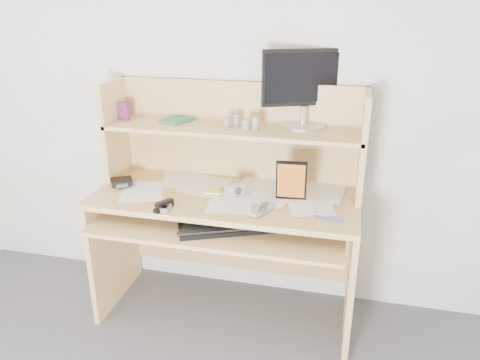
% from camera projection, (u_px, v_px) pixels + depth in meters
% --- Properties ---
extents(back_wall, '(3.60, 0.04, 2.50)m').
position_uv_depth(back_wall, '(239.00, 90.00, 2.58)').
color(back_wall, silver).
rests_on(back_wall, floor).
extents(desk, '(1.40, 0.70, 1.30)m').
position_uv_depth(desk, '(229.00, 199.00, 2.57)').
color(desk, '#D8B76F').
rests_on(desk, floor).
extents(paper_clutter, '(1.32, 0.54, 0.01)m').
position_uv_depth(paper_clutter, '(225.00, 195.00, 2.47)').
color(paper_clutter, silver).
rests_on(paper_clutter, desk).
extents(keyboard, '(0.52, 0.35, 0.03)m').
position_uv_depth(keyboard, '(228.00, 226.00, 2.32)').
color(keyboard, black).
rests_on(keyboard, desk).
extents(tv_remote, '(0.11, 0.17, 0.02)m').
position_uv_depth(tv_remote, '(263.00, 209.00, 2.28)').
color(tv_remote, gray).
rests_on(tv_remote, paper_clutter).
extents(flip_phone, '(0.04, 0.08, 0.02)m').
position_uv_depth(flip_phone, '(166.00, 207.00, 2.30)').
color(flip_phone, '#A9A9AB').
rests_on(flip_phone, paper_clutter).
extents(stapler, '(0.07, 0.13, 0.04)m').
position_uv_depth(stapler, '(164.00, 205.00, 2.30)').
color(stapler, black).
rests_on(stapler, paper_clutter).
extents(wallet, '(0.15, 0.14, 0.03)m').
position_uv_depth(wallet, '(122.00, 181.00, 2.60)').
color(wallet, black).
rests_on(wallet, paper_clutter).
extents(sticky_note_pad, '(0.10, 0.10, 0.01)m').
position_uv_depth(sticky_note_pad, '(212.00, 191.00, 2.52)').
color(sticky_note_pad, yellow).
rests_on(sticky_note_pad, desk).
extents(digital_camera, '(0.11, 0.08, 0.06)m').
position_uv_depth(digital_camera, '(234.00, 190.00, 2.45)').
color(digital_camera, '#BDBCBF').
rests_on(digital_camera, paper_clutter).
extents(game_case, '(0.16, 0.03, 0.22)m').
position_uv_depth(game_case, '(291.00, 180.00, 2.36)').
color(game_case, black).
rests_on(game_case, paper_clutter).
extents(blue_pen, '(0.15, 0.04, 0.01)m').
position_uv_depth(blue_pen, '(328.00, 218.00, 2.20)').
color(blue_pen, '#1C33D3').
rests_on(blue_pen, paper_clutter).
extents(card_box, '(0.08, 0.04, 0.10)m').
position_uv_depth(card_box, '(123.00, 111.00, 2.62)').
color(card_box, maroon).
rests_on(card_box, desk).
extents(shelf_book, '(0.18, 0.20, 0.02)m').
position_uv_depth(shelf_book, '(177.00, 120.00, 2.60)').
color(shelf_book, '#307944').
rests_on(shelf_book, desk).
extents(chip_stack_a, '(0.05, 0.05, 0.05)m').
position_uv_depth(chip_stack_a, '(227.00, 122.00, 2.48)').
color(chip_stack_a, black).
rests_on(chip_stack_a, desk).
extents(chip_stack_b, '(0.06, 0.06, 0.07)m').
position_uv_depth(chip_stack_b, '(255.00, 123.00, 2.43)').
color(chip_stack_b, silver).
rests_on(chip_stack_b, desk).
extents(chip_stack_c, '(0.06, 0.06, 0.06)m').
position_uv_depth(chip_stack_c, '(246.00, 125.00, 2.43)').
color(chip_stack_c, black).
rests_on(chip_stack_c, desk).
extents(chip_stack_d, '(0.04, 0.04, 0.06)m').
position_uv_depth(chip_stack_d, '(236.00, 120.00, 2.50)').
color(chip_stack_d, silver).
rests_on(chip_stack_d, desk).
extents(monitor, '(0.44, 0.25, 0.40)m').
position_uv_depth(monitor, '(305.00, 86.00, 2.43)').
color(monitor, '#B9B9BE').
rests_on(monitor, desk).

